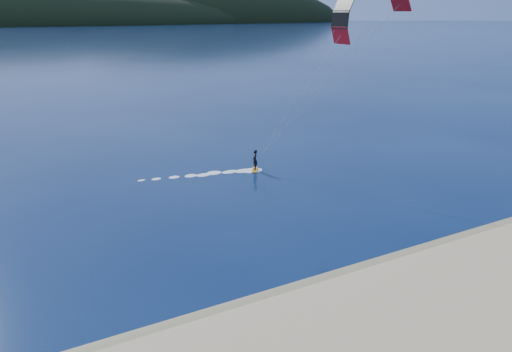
{
  "coord_description": "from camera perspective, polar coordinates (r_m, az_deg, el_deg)",
  "views": [
    {
      "loc": [
        -10.58,
        -12.52,
        14.06
      ],
      "look_at": [
        1.03,
        10.0,
        5.0
      ],
      "focal_mm": 31.91,
      "sensor_mm": 36.0,
      "label": 1
    }
  ],
  "objects": [
    {
      "name": "headland",
      "position": [
        758.02,
        -27.65,
        16.5
      ],
      "size": [
        1200.0,
        310.0,
        140.0
      ],
      "color": "black",
      "rests_on": "ground"
    },
    {
      "name": "kitesurfer_near",
      "position": [
        43.86,
        13.65,
        17.58
      ],
      "size": [
        24.97,
        6.2,
        17.05
      ],
      "color": "#C58317",
      "rests_on": "ground"
    },
    {
      "name": "wet_sand",
      "position": [
        24.45,
        3.9,
        -15.33
      ],
      "size": [
        220.0,
        2.5,
        0.1
      ],
      "color": "olive",
      "rests_on": "ground"
    }
  ]
}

